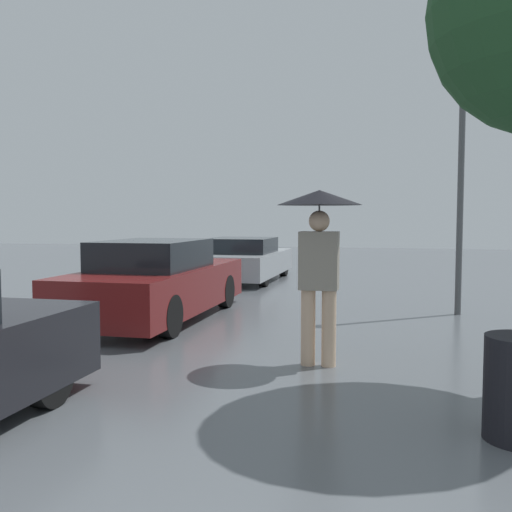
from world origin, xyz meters
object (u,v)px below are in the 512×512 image
Objects in this scene: pedestrian at (319,236)px; parked_car_middle at (157,282)px; street_lamp at (462,140)px; parked_car_farthest at (243,260)px.

pedestrian reaches higher than parked_car_middle.
parked_car_middle is at bearing -161.57° from street_lamp.
parked_car_middle is at bearing 141.90° from pedestrian.
street_lamp is (1.89, 3.90, 1.50)m from pedestrian.
parked_car_middle is at bearing -88.97° from parked_car_farthest.
parked_car_middle reaches higher than parked_car_farthest.
parked_car_middle is 5.59m from street_lamp.
pedestrian is at bearing -69.55° from parked_car_farthest.
street_lamp is at bearing -40.71° from parked_car_farthest.
parked_car_middle is (-2.92, 2.29, -0.85)m from pedestrian.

